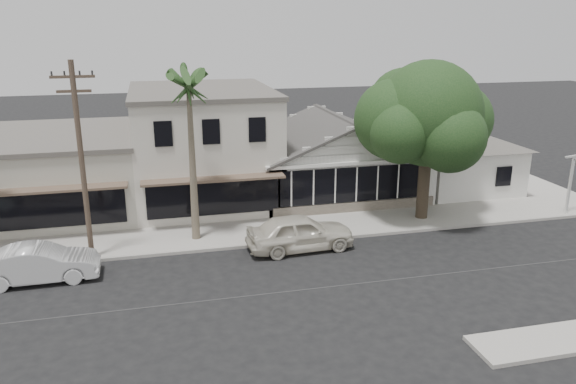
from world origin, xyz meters
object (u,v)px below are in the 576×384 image
object	(u,v)px
utility_pole	(81,159)
shade_tree	(425,116)
car_0	(300,232)
car_1	(39,264)

from	to	relation	value
utility_pole	shade_tree	size ratio (longest dim) A/B	1.04
shade_tree	car_0	bearing A→B (deg)	-159.95
utility_pole	car_1	xyz separation A→B (m)	(-1.90, -1.76, -4.00)
car_0	shade_tree	size ratio (longest dim) A/B	0.59
car_0	car_1	size ratio (longest dim) A/B	1.07
car_0	car_1	distance (m)	11.53
utility_pole	car_0	xyz separation A→B (m)	(9.60, -1.03, -3.92)
utility_pole	car_0	world-z (taller)	utility_pole
car_0	shade_tree	bearing A→B (deg)	-73.27
shade_tree	utility_pole	bearing A→B (deg)	-174.29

